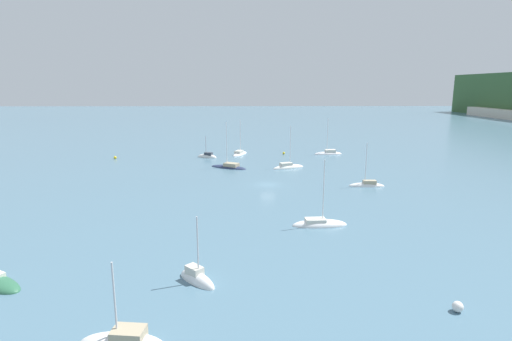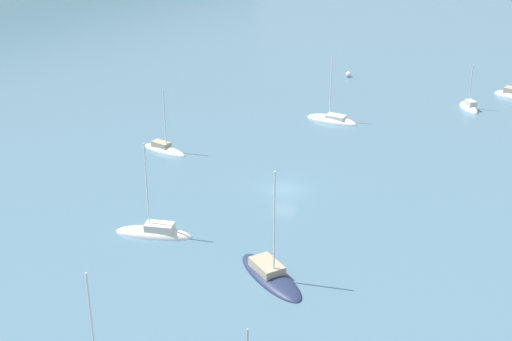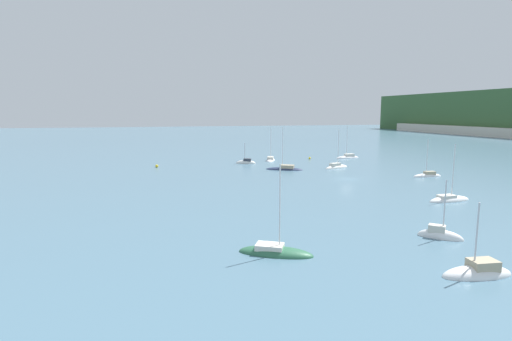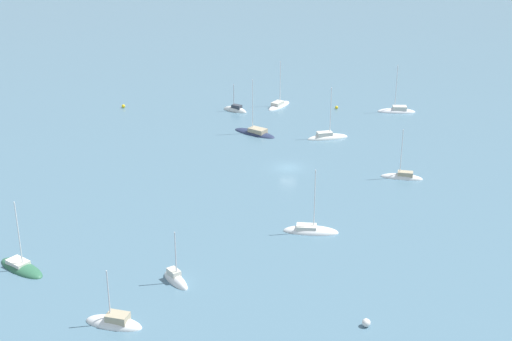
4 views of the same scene
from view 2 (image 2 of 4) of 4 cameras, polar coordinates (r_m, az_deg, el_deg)
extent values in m
plane|color=slate|center=(76.79, 2.28, -1.52)|extent=(600.00, 600.00, 0.00)
ellipsoid|color=white|center=(97.36, 6.08, 3.95)|extent=(2.69, 7.35, 1.63)
cube|color=silver|center=(96.91, 6.42, 4.28)|extent=(1.72, 2.70, 0.51)
cylinder|color=silver|center=(96.05, 6.00, 6.56)|extent=(0.14, 0.14, 8.27)
ellipsoid|color=white|center=(68.46, -8.17, -5.10)|extent=(4.79, 7.69, 1.58)
cube|color=silver|center=(67.89, -7.73, -4.53)|extent=(2.36, 3.04, 0.79)
cylinder|color=silver|center=(66.38, -8.72, -1.38)|extent=(0.14, 0.14, 8.87)
ellipsoid|color=white|center=(87.44, -7.32, 1.55)|extent=(2.02, 6.51, 1.38)
cube|color=tan|center=(87.50, -7.59, 2.07)|extent=(1.31, 2.37, 0.72)
cylinder|color=silver|center=(85.77, -7.30, 4.06)|extent=(0.14, 0.14, 7.50)
ellipsoid|color=white|center=(105.96, 16.64, 4.73)|extent=(4.33, 4.36, 1.87)
cube|color=beige|center=(105.36, 16.79, 5.15)|extent=(1.91, 1.92, 0.88)
cylinder|color=silver|center=(105.14, 16.80, 6.55)|extent=(0.14, 0.14, 5.87)
cylinder|color=silver|center=(48.05, -12.94, -12.51)|extent=(0.14, 0.14, 8.92)
ellipsoid|color=#232D4C|center=(61.28, 1.21, -8.56)|extent=(6.49, 9.07, 1.13)
cube|color=tan|center=(61.41, 0.88, -7.68)|extent=(3.17, 3.70, 0.83)
cylinder|color=silver|center=(58.34, 1.47, -4.45)|extent=(0.14, 0.14, 9.76)
cube|color=tan|center=(113.56, 19.82, 6.04)|extent=(1.77, 2.38, 0.87)
sphere|color=white|center=(117.92, 7.40, 7.65)|extent=(0.88, 0.88, 0.88)
camera|label=1|loc=(135.95, 20.01, 16.07)|focal=28.00mm
camera|label=3|loc=(133.72, 34.62, 11.42)|focal=28.00mm
camera|label=4|loc=(172.21, 18.80, 25.69)|focal=50.00mm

